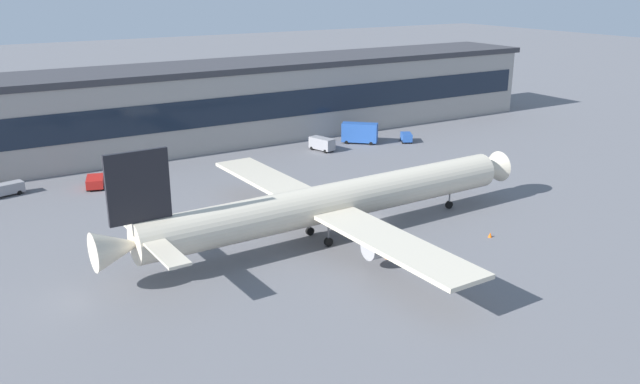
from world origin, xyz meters
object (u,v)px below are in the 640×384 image
airliner (330,203)px  traffic_cone_2 (490,235)px  traffic_cone_0 (403,261)px  traffic_cone_1 (387,256)px  pushback_tractor (95,182)px  crew_van (322,143)px  traffic_cone_3 (468,272)px  belt_loader (1,190)px  catering_truck (360,132)px  baggage_tug (406,137)px

airliner → traffic_cone_2: size_ratio=92.56×
traffic_cone_0 → traffic_cone_1: 2.19m
pushback_tractor → crew_van: crew_van is taller
traffic_cone_1 → traffic_cone_3: traffic_cone_1 is taller
crew_van → traffic_cone_2: crew_van is taller
pushback_tractor → belt_loader: (-13.54, 3.01, 0.10)m
airliner → traffic_cone_2: 21.48m
belt_loader → crew_van: (57.34, -1.61, 0.31)m
belt_loader → traffic_cone_3: 72.08m
crew_van → traffic_cone_0: bearing=-111.5°
belt_loader → traffic_cone_0: 64.31m
traffic_cone_0 → traffic_cone_1: size_ratio=0.83×
crew_van → pushback_tractor: bearing=-178.2°
traffic_cone_2 → traffic_cone_0: bearing=-178.0°
catering_truck → traffic_cone_0: size_ratio=12.59×
airliner → traffic_cone_2: (17.96, -10.88, -4.52)m
crew_van → catering_truck: 9.97m
pushback_tractor → traffic_cone_1: pushback_tractor is taller
airliner → traffic_cone_2: airliner is taller
crew_van → traffic_cone_0: crew_van is taller
airliner → crew_van: airliner is taller
traffic_cone_2 → traffic_cone_3: (-10.51, -6.91, -0.02)m
traffic_cone_1 → traffic_cone_2: traffic_cone_1 is taller
traffic_cone_0 → traffic_cone_2: 14.93m
airliner → baggage_tug: size_ratio=14.88×
baggage_tug → traffic_cone_1: bearing=-130.8°
traffic_cone_2 → traffic_cone_3: 12.58m
crew_van → traffic_cone_3: size_ratio=9.08×
airliner → catering_truck: 52.01m
belt_loader → traffic_cone_2: belt_loader is taller
belt_loader → traffic_cone_1: size_ratio=9.90×
traffic_cone_3 → belt_loader: bearing=125.5°
airliner → traffic_cone_0: 12.64m
airliner → belt_loader: 53.57m
pushback_tractor → traffic_cone_3: 62.47m
baggage_tug → traffic_cone_2: baggage_tug is taller
airliner → traffic_cone_2: bearing=-31.2°
traffic_cone_0 → baggage_tug: bearing=51.0°
airliner → pushback_tractor: airliner is taller
pushback_tractor → traffic_cone_3: pushback_tractor is taller
baggage_tug → traffic_cone_0: bearing=-129.0°
baggage_tug → traffic_cone_0: 61.14m
pushback_tractor → traffic_cone_0: 54.78m
belt_loader → traffic_cone_1: bearing=-53.9°
pushback_tractor → traffic_cone_3: (28.28, -55.70, -0.74)m
airliner → traffic_cone_3: 19.81m
baggage_tug → crew_van: 18.83m
baggage_tug → pushback_tractor: bearing=178.3°
airliner → crew_van: size_ratio=10.96×
baggage_tug → traffic_cone_2: size_ratio=6.22×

